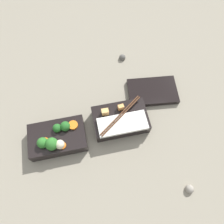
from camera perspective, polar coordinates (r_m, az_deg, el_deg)
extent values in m
plane|color=gray|center=(0.81, -5.88, -6.16)|extent=(3.00, 3.00, 0.00)
cube|color=black|center=(0.80, -13.98, -6.57)|extent=(0.20, 0.12, 0.05)
sphere|color=#2D7028|center=(0.76, -15.49, -8.05)|extent=(0.04, 0.04, 0.04)
sphere|color=#236023|center=(0.78, -12.12, -3.68)|extent=(0.04, 0.04, 0.04)
sphere|color=#236023|center=(0.78, -14.16, -4.10)|extent=(0.03, 0.03, 0.03)
sphere|color=#2D7028|center=(0.77, -17.71, -7.68)|extent=(0.04, 0.04, 0.04)
cylinder|color=orange|center=(0.78, -16.97, -7.25)|extent=(0.03, 0.03, 0.01)
cylinder|color=orange|center=(0.78, -10.13, -3.38)|extent=(0.04, 0.04, 0.01)
cylinder|color=orange|center=(0.76, -12.86, -8.52)|extent=(0.03, 0.03, 0.01)
sphere|color=beige|center=(0.76, -13.47, -8.25)|extent=(0.03, 0.03, 0.03)
cube|color=black|center=(0.81, 2.20, -2.00)|extent=(0.20, 0.12, 0.05)
cube|color=white|center=(0.77, 2.70, -2.86)|extent=(0.17, 0.07, 0.01)
cube|color=#EAB266|center=(0.78, -1.81, 0.03)|extent=(0.03, 0.02, 0.03)
cube|color=#F4A356|center=(0.79, 2.33, 1.26)|extent=(0.02, 0.02, 0.02)
cylinder|color=#56331E|center=(0.77, 2.49, -1.02)|extent=(0.17, 0.12, 0.01)
cylinder|color=#56331E|center=(0.77, 2.10, -0.70)|extent=(0.17, 0.12, 0.01)
cube|color=black|center=(0.89, 10.51, 5.33)|extent=(0.21, 0.14, 0.02)
sphere|color=gray|center=(0.80, 19.60, -18.41)|extent=(0.03, 0.03, 0.03)
sphere|color=#595651|center=(0.98, 2.72, 14.05)|extent=(0.03, 0.03, 0.03)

